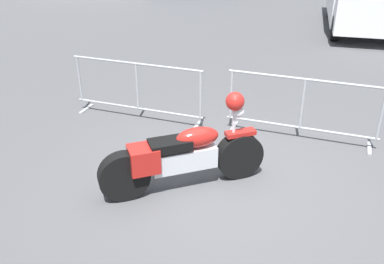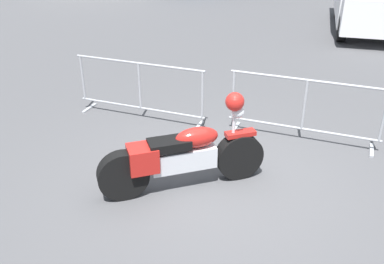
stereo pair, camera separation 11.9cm
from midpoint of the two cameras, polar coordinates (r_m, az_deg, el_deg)
The scene contains 4 objects.
ground_plane at distance 6.04m, azimuth 2.82°, elevation -6.94°, with size 120.00×120.00×0.00m, color #4C4C4F.
motorcycle at distance 5.72m, azimuth -1.69°, elevation -3.11°, with size 2.01×1.47×1.31m.
crowd_barrier_near at distance 7.76m, azimuth -7.74°, elevation 5.57°, with size 2.49×0.60×1.07m.
crowd_barrier_far at distance 7.17m, azimuth 14.00°, elevation 3.14°, with size 2.49×0.60×1.07m.
Camera 1 is at (1.02, -4.90, 3.39)m, focal length 40.00 mm.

